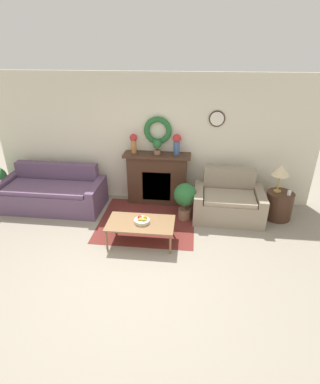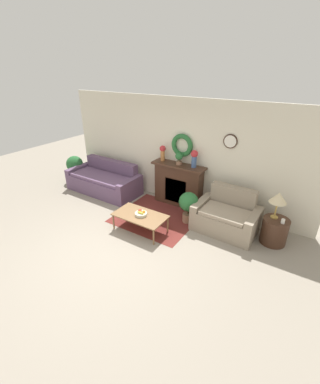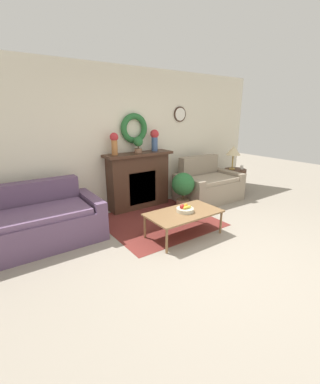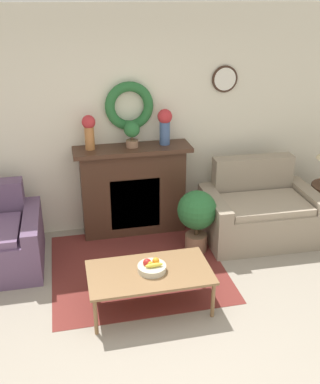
{
  "view_description": "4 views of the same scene",
  "coord_description": "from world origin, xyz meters",
  "px_view_note": "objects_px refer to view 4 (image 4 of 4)",
  "views": [
    {
      "loc": [
        0.87,
        -3.45,
        3.16
      ],
      "look_at": [
        0.31,
        1.53,
        0.68
      ],
      "focal_mm": 28.0,
      "sensor_mm": 36.0,
      "label": 1
    },
    {
      "loc": [
        3.0,
        -2.96,
        3.32
      ],
      "look_at": [
        0.22,
        1.41,
        0.78
      ],
      "focal_mm": 24.0,
      "sensor_mm": 36.0,
      "label": 2
    },
    {
      "loc": [
        -2.4,
        -1.92,
        1.86
      ],
      "look_at": [
        -0.16,
        1.24,
        0.67
      ],
      "focal_mm": 24.0,
      "sensor_mm": 36.0,
      "label": 3
    },
    {
      "loc": [
        -0.63,
        -2.6,
        2.79
      ],
      "look_at": [
        0.31,
        1.63,
        0.86
      ],
      "focal_mm": 42.0,
      "sensor_mm": 36.0,
      "label": 4
    }
  ],
  "objects_px": {
    "fruit_bowl": "(152,267)",
    "vase_on_mantel_right": "(165,124)",
    "coffee_table": "(150,274)",
    "potted_plant_floor_by_loveseat": "(197,214)",
    "vase_on_mantel_left": "(89,130)",
    "potted_plant_on_mantel": "(132,132)",
    "fireplace": "(133,190)",
    "loveseat_right": "(259,212)"
  },
  "relations": [
    {
      "from": "potted_plant_on_mantel",
      "to": "loveseat_right",
      "type": "bearing_deg",
      "value": -17.23
    },
    {
      "from": "fireplace",
      "to": "vase_on_mantel_right",
      "type": "relative_size",
      "value": 3.27
    },
    {
      "from": "coffee_table",
      "to": "vase_on_mantel_left",
      "type": "bearing_deg",
      "value": 103.95
    },
    {
      "from": "vase_on_mantel_left",
      "to": "vase_on_mantel_right",
      "type": "bearing_deg",
      "value": -0.0
    },
    {
      "from": "loveseat_right",
      "to": "potted_plant_floor_by_loveseat",
      "type": "relative_size",
      "value": 1.83
    },
    {
      "from": "vase_on_mantel_left",
      "to": "potted_plant_on_mantel",
      "type": "distance_m",
      "value": 0.49
    },
    {
      "from": "fruit_bowl",
      "to": "vase_on_mantel_right",
      "type": "xyz_separation_m",
      "value": [
        0.48,
        1.54,
        0.93
      ]
    },
    {
      "from": "vase_on_mantel_right",
      "to": "potted_plant_floor_by_loveseat",
      "type": "xyz_separation_m",
      "value": [
        0.23,
        -0.65,
        -0.9
      ]
    },
    {
      "from": "vase_on_mantel_left",
      "to": "vase_on_mantel_right",
      "type": "xyz_separation_m",
      "value": [
        0.89,
        -0.0,
        0.01
      ]
    },
    {
      "from": "loveseat_right",
      "to": "fireplace",
      "type": "bearing_deg",
      "value": 163.94
    },
    {
      "from": "coffee_table",
      "to": "potted_plant_floor_by_loveseat",
      "type": "height_order",
      "value": "potted_plant_floor_by_loveseat"
    },
    {
      "from": "coffee_table",
      "to": "fruit_bowl",
      "type": "xyz_separation_m",
      "value": [
        0.02,
        0.0,
        0.07
      ]
    },
    {
      "from": "loveseat_right",
      "to": "fruit_bowl",
      "type": "xyz_separation_m",
      "value": [
        -1.57,
        -1.06,
        0.12
      ]
    },
    {
      "from": "vase_on_mantel_left",
      "to": "vase_on_mantel_right",
      "type": "distance_m",
      "value": 0.89
    },
    {
      "from": "fruit_bowl",
      "to": "vase_on_mantel_right",
      "type": "height_order",
      "value": "vase_on_mantel_right"
    },
    {
      "from": "vase_on_mantel_right",
      "to": "potted_plant_on_mantel",
      "type": "distance_m",
      "value": 0.4
    },
    {
      "from": "fireplace",
      "to": "potted_plant_on_mantel",
      "type": "height_order",
      "value": "potted_plant_on_mantel"
    },
    {
      "from": "coffee_table",
      "to": "vase_on_mantel_right",
      "type": "bearing_deg",
      "value": 71.91
    },
    {
      "from": "vase_on_mantel_right",
      "to": "loveseat_right",
      "type": "bearing_deg",
      "value": -23.85
    },
    {
      "from": "potted_plant_on_mantel",
      "to": "potted_plant_floor_by_loveseat",
      "type": "height_order",
      "value": "potted_plant_on_mantel"
    },
    {
      "from": "potted_plant_on_mantel",
      "to": "vase_on_mantel_left",
      "type": "bearing_deg",
      "value": 177.66
    },
    {
      "from": "vase_on_mantel_left",
      "to": "fireplace",
      "type": "bearing_deg",
      "value": -0.64
    },
    {
      "from": "fruit_bowl",
      "to": "vase_on_mantel_right",
      "type": "bearing_deg",
      "value": 72.6
    },
    {
      "from": "loveseat_right",
      "to": "vase_on_mantel_right",
      "type": "bearing_deg",
      "value": 157.8
    },
    {
      "from": "potted_plant_floor_by_loveseat",
      "to": "vase_on_mantel_left",
      "type": "bearing_deg",
      "value": 149.6
    },
    {
      "from": "loveseat_right",
      "to": "vase_on_mantel_left",
      "type": "bearing_deg",
      "value": 167.98
    },
    {
      "from": "vase_on_mantel_left",
      "to": "potted_plant_on_mantel",
      "type": "bearing_deg",
      "value": -2.34
    },
    {
      "from": "loveseat_right",
      "to": "fruit_bowl",
      "type": "height_order",
      "value": "loveseat_right"
    },
    {
      "from": "vase_on_mantel_right",
      "to": "potted_plant_on_mantel",
      "type": "xyz_separation_m",
      "value": [
        -0.4,
        -0.02,
        -0.07
      ]
    },
    {
      "from": "coffee_table",
      "to": "potted_plant_floor_by_loveseat",
      "type": "distance_m",
      "value": 1.16
    },
    {
      "from": "potted_plant_floor_by_loveseat",
      "to": "potted_plant_on_mantel",
      "type": "bearing_deg",
      "value": 134.58
    },
    {
      "from": "vase_on_mantel_left",
      "to": "vase_on_mantel_right",
      "type": "relative_size",
      "value": 0.95
    },
    {
      "from": "fireplace",
      "to": "fruit_bowl",
      "type": "distance_m",
      "value": 1.54
    },
    {
      "from": "fruit_bowl",
      "to": "potted_plant_floor_by_loveseat",
      "type": "height_order",
      "value": "potted_plant_floor_by_loveseat"
    },
    {
      "from": "vase_on_mantel_right",
      "to": "potted_plant_floor_by_loveseat",
      "type": "height_order",
      "value": "vase_on_mantel_right"
    },
    {
      "from": "loveseat_right",
      "to": "fruit_bowl",
      "type": "distance_m",
      "value": 1.9
    },
    {
      "from": "potted_plant_floor_by_loveseat",
      "to": "coffee_table",
      "type": "bearing_deg",
      "value": -129.43
    },
    {
      "from": "fireplace",
      "to": "loveseat_right",
      "type": "height_order",
      "value": "fireplace"
    },
    {
      "from": "coffee_table",
      "to": "potted_plant_on_mantel",
      "type": "distance_m",
      "value": 1.79
    },
    {
      "from": "potted_plant_on_mantel",
      "to": "potted_plant_floor_by_loveseat",
      "type": "relative_size",
      "value": 0.41
    },
    {
      "from": "vase_on_mantel_left",
      "to": "vase_on_mantel_right",
      "type": "height_order",
      "value": "vase_on_mantel_right"
    },
    {
      "from": "fruit_bowl",
      "to": "potted_plant_floor_by_loveseat",
      "type": "xyz_separation_m",
      "value": [
        0.71,
        0.88,
        0.04
      ]
    }
  ]
}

